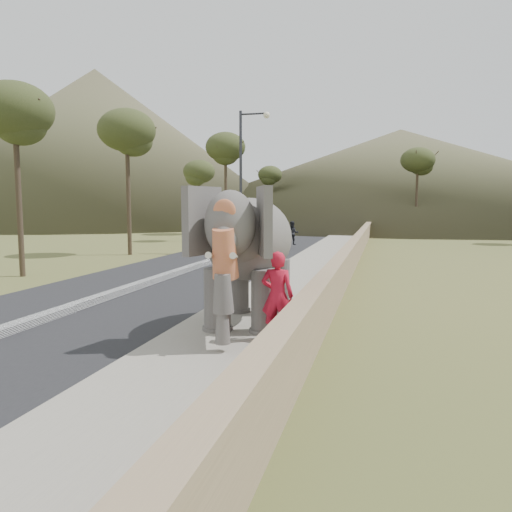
{
  "coord_description": "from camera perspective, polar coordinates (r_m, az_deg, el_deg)",
  "views": [
    {
      "loc": [
        2.99,
        -10.89,
        2.9
      ],
      "look_at": [
        0.2,
        -0.1,
        1.7
      ],
      "focal_mm": 35.0,
      "sensor_mm": 36.0,
      "label": 1
    }
  ],
  "objects": [
    {
      "name": "hill_left",
      "position": [
        78.02,
        -17.7,
        11.83
      ],
      "size": [
        60.0,
        60.0,
        22.0
      ],
      "primitive_type": "cone",
      "color": "brown",
      "rests_on": "ground"
    },
    {
      "name": "road",
      "position": [
        22.55,
        -6.39,
        -1.23
      ],
      "size": [
        7.0,
        120.0,
        0.03
      ],
      "primitive_type": "cube",
      "color": "black",
      "rests_on": "ground"
    },
    {
      "name": "median",
      "position": [
        22.54,
        -6.4,
        -1.0
      ],
      "size": [
        0.35,
        120.0,
        0.22
      ],
      "primitive_type": "cube",
      "color": "black",
      "rests_on": "ground"
    },
    {
      "name": "signboard",
      "position": [
        27.63,
        -1.26,
        3.55
      ],
      "size": [
        0.6,
        0.08,
        2.4
      ],
      "color": "#2D2D33",
      "rests_on": "ground"
    },
    {
      "name": "parapet",
      "position": [
        21.07,
        10.75,
        -0.36
      ],
      "size": [
        0.3,
        120.0,
        1.1
      ],
      "primitive_type": "cube",
      "color": "tan",
      "rests_on": "ground"
    },
    {
      "name": "hill_far",
      "position": [
        81.02,
        16.08,
        8.82
      ],
      "size": [
        80.0,
        80.0,
        14.0
      ],
      "primitive_type": "cone",
      "color": "brown",
      "rests_on": "ground"
    },
    {
      "name": "ground",
      "position": [
        11.66,
        -0.84,
        -8.26
      ],
      "size": [
        160.0,
        160.0,
        0.0
      ],
      "primitive_type": "plane",
      "color": "olive",
      "rests_on": "ground"
    },
    {
      "name": "elephant_and_man",
      "position": [
        11.44,
        -0.66,
        -0.16
      ],
      "size": [
        2.44,
        4.27,
        3.01
      ],
      "color": "slate",
      "rests_on": "ground"
    },
    {
      "name": "lamppost",
      "position": [
        28.59,
        -1.15,
        10.11
      ],
      "size": [
        1.76,
        0.36,
        8.0
      ],
      "color": "#323238",
      "rests_on": "ground"
    },
    {
      "name": "motorcyclist",
      "position": [
        31.28,
        2.45,
        2.05
      ],
      "size": [
        2.44,
        1.86,
        1.74
      ],
      "color": "maroon",
      "rests_on": "ground"
    },
    {
      "name": "trees",
      "position": [
        39.05,
        10.28,
        7.45
      ],
      "size": [
        48.45,
        43.01,
        9.42
      ],
      "color": "#473828",
      "rests_on": "ground"
    },
    {
      "name": "walkway",
      "position": [
        21.29,
        6.28,
        -1.51
      ],
      "size": [
        3.0,
        120.0,
        0.15
      ],
      "primitive_type": "cube",
      "color": "#9E9687",
      "rests_on": "ground"
    }
  ]
}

